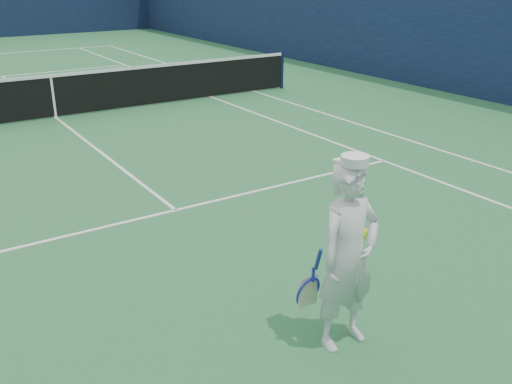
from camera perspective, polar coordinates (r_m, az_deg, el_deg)
ground at (r=14.07m, az=-19.36°, el=6.99°), size 80.00×80.00×0.00m
court_markings at (r=14.07m, az=-19.37°, el=7.01°), size 11.03×23.83×0.01m
windscreen_fence at (r=13.75m, az=-20.42°, el=15.06°), size 20.12×36.12×4.00m
tennis_net at (r=13.95m, az=-19.65°, el=9.19°), size 12.88×0.09×1.07m
tennis_player at (r=5.10m, az=9.22°, el=-6.38°), size 0.77×0.46×1.82m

